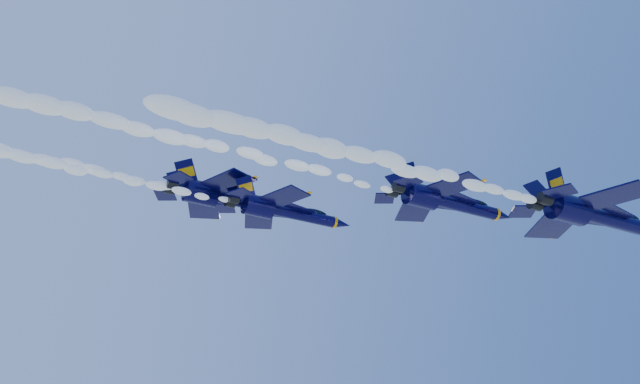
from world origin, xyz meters
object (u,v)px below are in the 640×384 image
jet_third (283,211)px  jet_second (445,201)px  jet_lead (594,215)px  jet_fourth (230,198)px

jet_third → jet_second: bearing=-46.3°
jet_second → jet_third: bearing=133.7°
jet_lead → jet_second: 15.97m
jet_lead → jet_third: bearing=145.0°
jet_third → jet_fourth: jet_fourth is taller
jet_second → jet_fourth: bearing=132.2°
jet_lead → jet_fourth: 40.48m
jet_lead → jet_second: size_ratio=1.22×
jet_third → jet_fourth: (-4.41, 5.56, 2.97)m
jet_third → jet_fourth: bearing=128.4°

